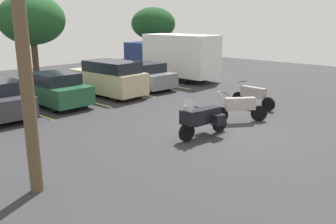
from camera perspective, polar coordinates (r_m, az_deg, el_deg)
name	(u,v)px	position (r m, az deg, el deg)	size (l,w,h in m)	color
ground	(226,133)	(13.08, 9.27, -3.42)	(44.00, 44.00, 0.10)	#2D2D30
motorcycle_touring	(202,118)	(12.24, 5.51, -1.00)	(2.25, 1.01, 1.43)	black
motorcycle_second	(253,95)	(16.78, 13.51, 2.64)	(0.62, 2.26, 1.26)	black
motorcycle_third	(240,108)	(14.27, 11.45, 0.68)	(1.84, 1.52, 1.29)	black
parking_stripes	(56,105)	(17.83, -17.60, 1.13)	(14.97, 4.69, 0.01)	#EAE066
car_green	(52,89)	(17.82, -18.16, 3.55)	(1.91, 4.66, 1.56)	#235638
car_champagne	(109,78)	(19.19, -9.56, 5.40)	(1.93, 4.51, 1.87)	#C1B289
car_grey	(141,76)	(21.11, -4.41, 5.87)	(2.21, 4.61, 1.54)	slate
box_truck	(172,56)	(24.33, 0.60, 9.07)	(2.22, 7.04, 3.00)	navy
tree_center_left	(32,20)	(25.91, -21.11, 13.69)	(4.37, 4.37, 5.62)	#4C3823
tree_rear	(153,24)	(34.24, -2.38, 14.03)	(4.12, 4.12, 5.07)	#4C3823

